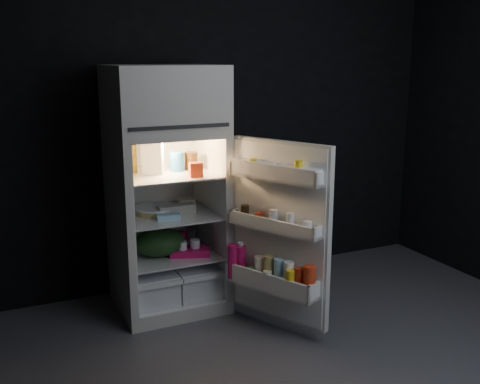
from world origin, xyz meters
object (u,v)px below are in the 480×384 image
milk_jug (153,157)px  yogurt_tray (190,252)px  refrigerator (165,181)px  fridge_door (277,236)px  egg_carton (176,209)px

milk_jug → yogurt_tray: (0.21, -0.14, -0.69)m
yogurt_tray → refrigerator: bearing=147.5°
fridge_door → milk_jug: (-0.63, 0.70, 0.47)m
egg_carton → yogurt_tray: size_ratio=0.93×
milk_jug → yogurt_tray: 0.74m
egg_carton → yogurt_tray: bearing=-41.6°
refrigerator → fridge_door: (0.54, -0.72, -0.28)m
fridge_door → egg_carton: bearing=128.2°
fridge_door → yogurt_tray: fridge_door is taller
refrigerator → egg_carton: (0.05, -0.09, -0.19)m
refrigerator → milk_jug: bearing=-167.8°
fridge_door → milk_jug: size_ratio=5.08×
refrigerator → egg_carton: refrigerator is taller
refrigerator → egg_carton: bearing=-62.3°
milk_jug → yogurt_tray: milk_jug is taller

